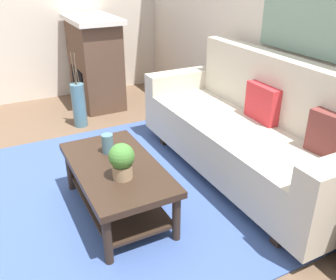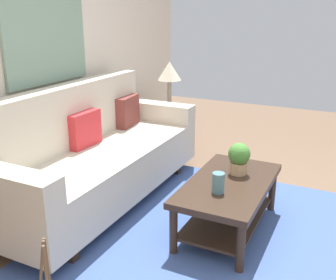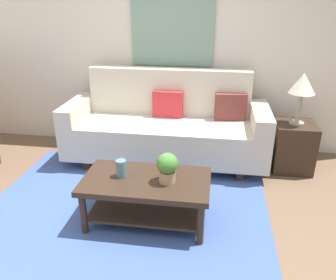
# 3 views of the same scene
# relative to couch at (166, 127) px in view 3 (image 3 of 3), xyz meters

# --- Properties ---
(ground_plane) EXTENTS (9.52, 9.52, 0.00)m
(ground_plane) POSITION_rel_couch_xyz_m (-0.22, -1.60, -0.43)
(ground_plane) COLOR brown
(wall_back) EXTENTS (5.52, 0.10, 2.70)m
(wall_back) POSITION_rel_couch_xyz_m (-0.22, 0.54, 0.92)
(wall_back) COLOR beige
(wall_back) RESTS_ON ground_plane
(area_rug) EXTENTS (2.67, 2.15, 0.01)m
(area_rug) POSITION_rel_couch_xyz_m (-0.22, -1.10, -0.43)
(area_rug) COLOR #3D5693
(area_rug) RESTS_ON ground_plane
(couch) EXTENTS (2.36, 0.84, 1.08)m
(couch) POSITION_rel_couch_xyz_m (0.00, 0.00, 0.00)
(couch) COLOR beige
(couch) RESTS_ON ground_plane
(throw_pillow_crimson) EXTENTS (0.36, 0.13, 0.32)m
(throw_pillow_crimson) POSITION_rel_couch_xyz_m (0.00, 0.12, 0.25)
(throw_pillow_crimson) COLOR red
(throw_pillow_crimson) RESTS_ON couch
(throw_pillow_maroon) EXTENTS (0.37, 0.16, 0.32)m
(throw_pillow_maroon) POSITION_rel_couch_xyz_m (0.74, 0.12, 0.25)
(throw_pillow_maroon) COLOR brown
(throw_pillow_maroon) RESTS_ON couch
(coffee_table) EXTENTS (1.10, 0.60, 0.43)m
(coffee_table) POSITION_rel_couch_xyz_m (0.01, -1.25, -0.12)
(coffee_table) COLOR #332319
(coffee_table) RESTS_ON ground_plane
(tabletop_vase) EXTENTS (0.09, 0.09, 0.15)m
(tabletop_vase) POSITION_rel_couch_xyz_m (-0.21, -1.24, 0.08)
(tabletop_vase) COLOR slate
(tabletop_vase) RESTS_ON coffee_table
(potted_plant_tabletop) EXTENTS (0.18, 0.18, 0.26)m
(potted_plant_tabletop) POSITION_rel_couch_xyz_m (0.20, -1.27, 0.14)
(potted_plant_tabletop) COLOR tan
(potted_plant_tabletop) RESTS_ON coffee_table
(side_table) EXTENTS (0.44, 0.44, 0.56)m
(side_table) POSITION_rel_couch_xyz_m (1.48, -0.02, -0.15)
(side_table) COLOR #332319
(side_table) RESTS_ON ground_plane
(table_lamp) EXTENTS (0.28, 0.28, 0.57)m
(table_lamp) POSITION_rel_couch_xyz_m (1.48, -0.02, 0.56)
(table_lamp) COLOR gray
(table_lamp) RESTS_ON side_table
(framed_painting) EXTENTS (1.00, 0.03, 0.84)m
(framed_painting) POSITION_rel_couch_xyz_m (-0.00, 0.47, 1.07)
(framed_painting) COLOR gray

